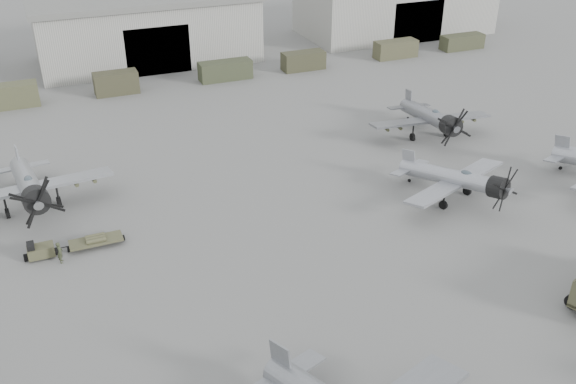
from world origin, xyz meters
name	(u,v)px	position (x,y,z in m)	size (l,w,h in m)	color
ground	(372,356)	(0.00, 0.00, 0.00)	(220.00, 220.00, 0.00)	slate
hangar_center	(146,27)	(0.00, 61.96, 4.37)	(29.00, 14.80, 8.70)	#AFADA3
hangar_right	(395,3)	(38.00, 61.96, 4.37)	(29.00, 14.80, 8.70)	#AFADA3
support_truck_2	(9,96)	(-17.88, 50.00, 1.30)	(6.21, 2.20, 2.61)	#494B31
support_truck_3	(116,83)	(-6.22, 50.00, 1.28)	(5.02, 2.20, 2.57)	#3A3926
support_truck_4	(225,70)	(7.07, 50.00, 1.16)	(6.52, 2.20, 2.31)	#373D28
support_truck_5	(303,61)	(17.59, 50.00, 1.15)	(5.54, 2.20, 2.30)	#393925
support_truck_6	(396,49)	(31.32, 50.00, 1.17)	(5.92, 2.20, 2.33)	#47462E
support_truck_7	(462,42)	(42.22, 50.00, 1.01)	(6.25, 2.20, 2.02)	#3B3E28
aircraft_mid_2	(459,179)	(15.20, 13.21, 2.06)	(11.23, 10.13, 4.53)	#A0A2A9
aircraft_far_0	(29,186)	(-16.88, 24.64, 2.37)	(13.08, 11.78, 5.21)	#96999E
aircraft_far_1	(432,118)	(20.34, 24.85, 2.23)	(12.33, 11.10, 4.90)	gray
tug_trailer	(62,247)	(-15.33, 17.75, 0.50)	(6.59, 1.44, 1.32)	#4B4B31
ground_crew	(60,252)	(-15.54, 16.60, 0.81)	(0.59, 0.39, 1.63)	#353B26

